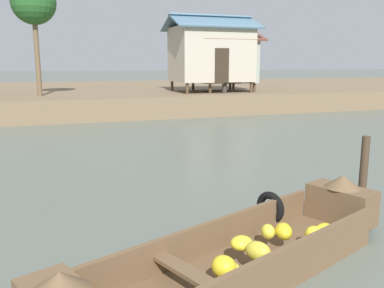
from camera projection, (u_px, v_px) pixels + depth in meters
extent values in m
plane|color=#596056|center=(121.00, 173.00, 9.99)|extent=(300.00, 300.00, 0.00)
cube|color=#756047|center=(73.00, 95.00, 27.55)|extent=(160.00, 20.00, 1.05)
cube|color=brown|center=(242.00, 271.00, 5.15)|extent=(4.34, 2.67, 0.12)
cube|color=brown|center=(211.00, 236.00, 5.52)|extent=(3.92, 1.62, 0.43)
cube|color=brown|center=(280.00, 267.00, 4.68)|extent=(3.92, 1.62, 0.43)
cube|color=brown|center=(341.00, 204.00, 6.59)|extent=(0.85, 1.14, 0.56)
cone|color=brown|center=(343.00, 181.00, 6.52)|extent=(0.73, 0.73, 0.20)
cone|color=brown|center=(60.00, 283.00, 3.51)|extent=(0.73, 0.73, 0.20)
cube|color=brown|center=(188.00, 273.00, 4.52)|extent=(0.59, 1.09, 0.05)
torus|color=black|center=(270.00, 208.00, 6.50)|extent=(0.30, 0.53, 0.52)
ellipsoid|color=yellow|center=(314.00, 235.00, 5.56)|extent=(0.33, 0.33, 0.24)
ellipsoid|color=gold|center=(258.00, 251.00, 4.86)|extent=(0.36, 0.40, 0.24)
ellipsoid|color=yellow|center=(323.00, 230.00, 5.78)|extent=(0.38, 0.28, 0.19)
ellipsoid|color=yellow|center=(231.00, 271.00, 4.57)|extent=(0.32, 0.32, 0.19)
ellipsoid|color=yellow|center=(284.00, 231.00, 5.57)|extent=(0.31, 0.37, 0.22)
ellipsoid|color=yellow|center=(224.00, 267.00, 4.55)|extent=(0.37, 0.38, 0.27)
ellipsoid|color=yellow|center=(268.00, 232.00, 5.60)|extent=(0.24, 0.28, 0.20)
ellipsoid|color=yellow|center=(242.00, 243.00, 5.09)|extent=(0.31, 0.29, 0.18)
cylinder|color=#4C3826|center=(187.00, 89.00, 21.50)|extent=(0.16, 0.16, 0.59)
cylinder|color=#4C3826|center=(251.00, 87.00, 22.72)|extent=(0.16, 0.16, 0.59)
cylinder|color=#4C3826|center=(172.00, 86.00, 24.10)|extent=(0.16, 0.16, 0.59)
cylinder|color=#4C3826|center=(230.00, 85.00, 25.31)|extent=(0.16, 0.16, 0.59)
cube|color=#B2A893|center=(211.00, 55.00, 23.06)|extent=(4.16, 3.20, 2.99)
cube|color=#2D2319|center=(222.00, 65.00, 21.68)|extent=(0.80, 0.04, 1.80)
cube|color=slate|center=(216.00, 21.00, 21.98)|extent=(4.86, 2.10, 0.85)
cube|color=slate|center=(206.00, 24.00, 23.46)|extent=(4.86, 2.10, 0.85)
cylinder|color=#4C3826|center=(210.00, 89.00, 22.19)|extent=(0.16, 0.16, 0.50)
cylinder|color=#4C3826|center=(254.00, 88.00, 23.06)|extent=(0.16, 0.16, 0.50)
cylinder|color=#4C3826|center=(193.00, 86.00, 24.76)|extent=(0.16, 0.16, 0.50)
cylinder|color=#4C3826|center=(233.00, 85.00, 25.63)|extent=(0.16, 0.16, 0.50)
cube|color=gray|center=(223.00, 61.00, 23.62)|extent=(3.09, 3.17, 2.46)
cube|color=#2D2319|center=(235.00, 67.00, 22.20)|extent=(0.80, 0.04, 1.80)
cube|color=brown|center=(229.00, 34.00, 22.60)|extent=(3.79, 2.09, 0.80)
cube|color=brown|center=(218.00, 36.00, 24.07)|extent=(3.79, 2.09, 0.80)
cylinder|color=brown|center=(37.00, 54.00, 20.04)|extent=(0.24, 0.24, 4.09)
sphere|color=#235623|center=(33.00, 2.00, 19.57)|extent=(2.13, 2.13, 2.13)
cylinder|color=#332D28|center=(225.00, 86.00, 22.33)|extent=(0.28, 0.28, 0.75)
cylinder|color=brown|center=(225.00, 74.00, 22.20)|extent=(0.34, 0.34, 0.60)
sphere|color=#9E7556|center=(225.00, 66.00, 22.12)|extent=(0.22, 0.22, 0.22)
cone|color=tan|center=(225.00, 64.00, 22.10)|extent=(0.44, 0.44, 0.14)
cylinder|color=#423323|center=(363.00, 175.00, 7.22)|extent=(0.14, 0.14, 1.39)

